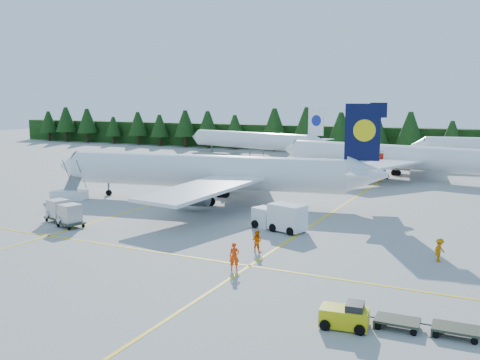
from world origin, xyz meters
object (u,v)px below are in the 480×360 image
at_px(airliner_navy, 198,172).
at_px(airliner_red, 379,156).
at_px(baggage_tug, 346,316).
at_px(airstairs, 70,192).
at_px(service_truck, 279,217).

height_order(airliner_navy, airliner_red, airliner_navy).
height_order(airliner_red, baggage_tug, airliner_red).
bearing_deg(baggage_tug, airstairs, 144.53).
bearing_deg(airstairs, airliner_navy, 1.56).
relative_size(airstairs, baggage_tug, 2.35).
distance_m(airliner_red, airstairs, 47.63).
bearing_deg(service_truck, airliner_red, 105.16).
bearing_deg(airliner_navy, service_truck, -43.14).
bearing_deg(service_truck, baggage_tug, -42.34).
height_order(airliner_navy, service_truck, airliner_navy).
distance_m(airliner_navy, baggage_tug, 38.24).
bearing_deg(airliner_red, baggage_tug, -68.27).
bearing_deg(baggage_tug, service_truck, 114.52).
relative_size(airliner_red, airstairs, 5.85).
height_order(airliner_red, airstairs, airliner_red).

